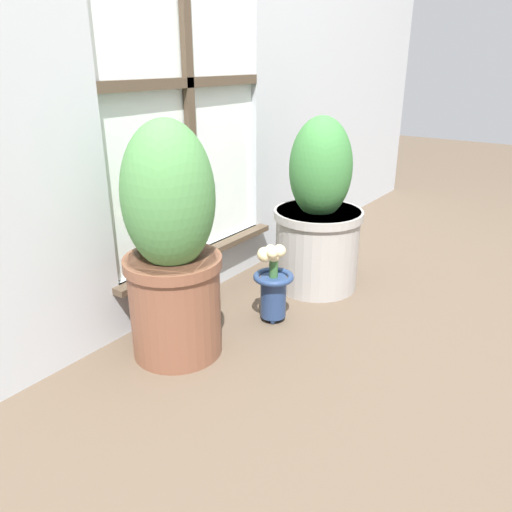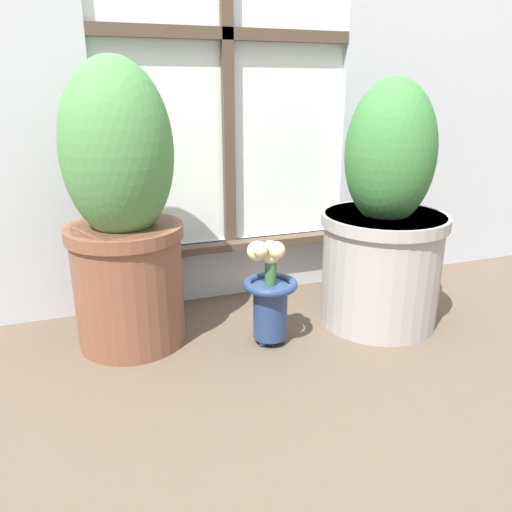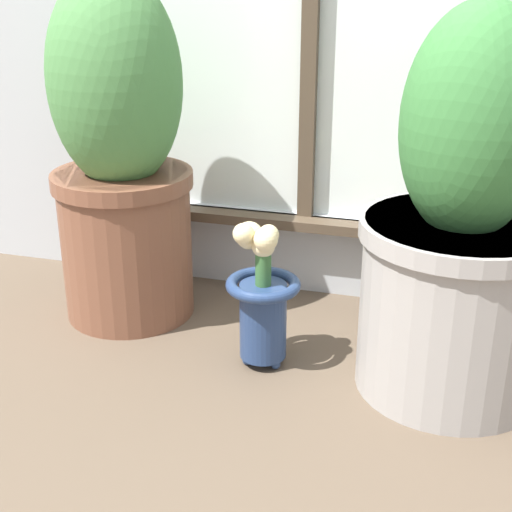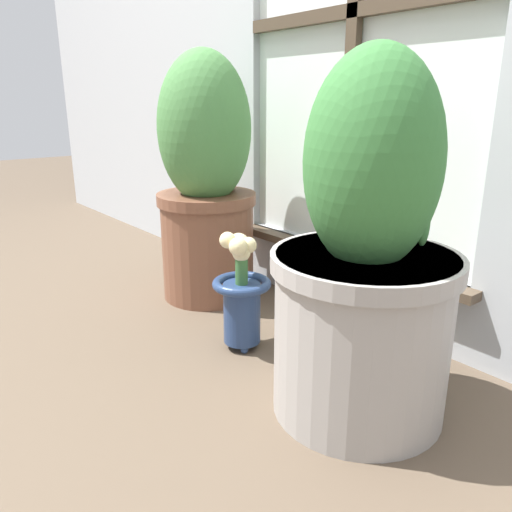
% 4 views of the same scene
% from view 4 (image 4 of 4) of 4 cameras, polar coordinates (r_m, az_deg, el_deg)
% --- Properties ---
extents(ground_plane, '(10.00, 10.00, 0.00)m').
position_cam_4_polar(ground_plane, '(1.25, -8.49, -12.71)').
color(ground_plane, brown).
extents(potted_plant_left, '(0.31, 0.31, 0.77)m').
position_cam_4_polar(potted_plant_left, '(1.59, -5.70, 8.30)').
color(potted_plant_left, brown).
rests_on(potted_plant_left, ground_plane).
extents(potted_plant_right, '(0.37, 0.37, 0.72)m').
position_cam_4_polar(potted_plant_right, '(0.99, 12.37, -1.62)').
color(potted_plant_right, '#9E9993').
rests_on(potted_plant_right, ground_plane).
extents(flower_vase, '(0.15, 0.15, 0.31)m').
position_cam_4_polar(flower_vase, '(1.28, -1.66, -4.23)').
color(flower_vase, navy).
rests_on(flower_vase, ground_plane).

